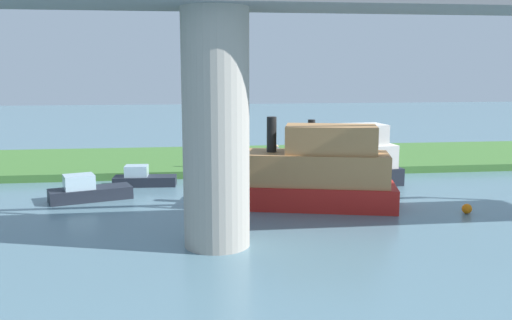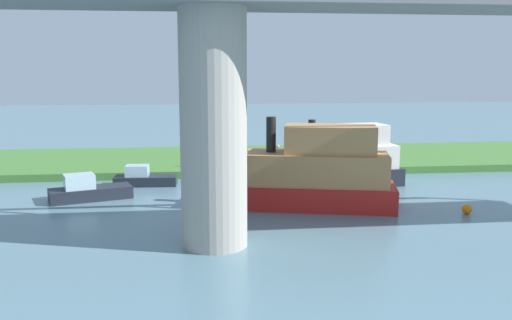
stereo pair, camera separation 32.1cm
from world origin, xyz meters
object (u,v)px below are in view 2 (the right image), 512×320
at_px(bridge_pylon, 214,130).
at_px(marker_buoy, 467,209).
at_px(riverboat_paddlewheel, 312,174).
at_px(mooring_post, 193,160).
at_px(person_on_bank, 278,154).
at_px(motorboat_red, 144,178).
at_px(houseboat_blue, 340,161).
at_px(motorboat_white, 88,191).

relative_size(bridge_pylon, marker_buoy, 19.08).
xyz_separation_m(bridge_pylon, riverboat_paddlewheel, (-5.37, -5.92, -3.02)).
bearing_deg(bridge_pylon, mooring_post, -87.13).
bearing_deg(riverboat_paddlewheel, bridge_pylon, 47.79).
bearing_deg(person_on_bank, motorboat_red, 23.20).
bearing_deg(houseboat_blue, bridge_pylon, 53.28).
bearing_deg(riverboat_paddlewheel, mooring_post, -58.53).
bearing_deg(houseboat_blue, marker_buoy, 119.79).
height_order(bridge_pylon, houseboat_blue, bridge_pylon).
bearing_deg(motorboat_white, houseboat_blue, -171.37).
relative_size(person_on_bank, houseboat_blue, 0.17).
distance_m(houseboat_blue, motorboat_red, 12.31).
xyz_separation_m(riverboat_paddlewheel, marker_buoy, (-7.36, 2.46, -1.50)).
bearing_deg(person_on_bank, riverboat_paddlewheel, 90.92).
height_order(person_on_bank, marker_buoy, person_on_bank).
height_order(motorboat_white, motorboat_red, motorboat_white).
relative_size(riverboat_paddlewheel, houseboat_blue, 1.16).
relative_size(riverboat_paddlewheel, motorboat_red, 2.49).
bearing_deg(bridge_pylon, person_on_bank, -107.64).
bearing_deg(bridge_pylon, motorboat_white, -53.33).
distance_m(person_on_bank, houseboat_blue, 6.08).
bearing_deg(bridge_pylon, riverboat_paddlewheel, -132.21).
relative_size(riverboat_paddlewheel, marker_buoy, 19.41).
distance_m(bridge_pylon, houseboat_blue, 14.30).
xyz_separation_m(bridge_pylon, person_on_bank, (-5.20, -16.37, -3.57)).
relative_size(bridge_pylon, riverboat_paddlewheel, 0.98).
height_order(bridge_pylon, marker_buoy, bridge_pylon).
bearing_deg(motorboat_white, person_on_bank, -147.69).
distance_m(bridge_pylon, motorboat_white, 11.87).
bearing_deg(marker_buoy, riverboat_paddlewheel, -18.48).
height_order(bridge_pylon, mooring_post, bridge_pylon).
distance_m(person_on_bank, riverboat_paddlewheel, 10.46).
height_order(bridge_pylon, riverboat_paddlewheel, bridge_pylon).
xyz_separation_m(person_on_bank, houseboat_blue, (-3.12, 5.21, 0.33)).
bearing_deg(bridge_pylon, motorboat_red, -72.78).
distance_m(mooring_post, marker_buoy, 18.47).
height_order(riverboat_paddlewheel, motorboat_red, riverboat_paddlewheel).
bearing_deg(mooring_post, motorboat_red, 48.99).
xyz_separation_m(bridge_pylon, motorboat_white, (6.62, -8.89, -4.25)).
bearing_deg(mooring_post, person_on_bank, -176.56).
relative_size(bridge_pylon, motorboat_white, 2.04).
bearing_deg(motorboat_white, marker_buoy, 164.33).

